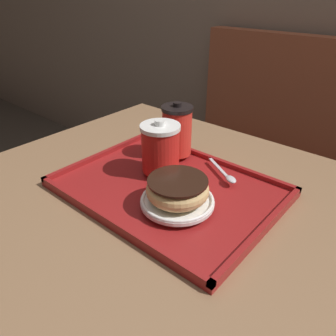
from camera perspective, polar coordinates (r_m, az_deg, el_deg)
booth_bench at (r=1.67m, az=19.64°, el=-3.95°), size 1.11×0.44×1.00m
cafe_table at (r=0.90m, az=-0.93°, el=-13.34°), size 1.01×0.89×0.75m
serving_tray at (r=0.79m, az=-0.00°, el=-3.57°), size 0.51×0.37×0.02m
coffee_cup_front at (r=0.81m, az=-1.33°, el=3.56°), size 0.10×0.10×0.13m
coffee_cup_rear at (r=0.89m, az=1.57°, el=6.62°), size 0.08×0.08×0.15m
plate_with_chocolate_donut at (r=0.71m, az=1.64°, el=-5.67°), size 0.16×0.16×0.01m
donut_chocolate_glazed at (r=0.69m, az=1.67°, el=-3.64°), size 0.13×0.13×0.05m
spoon at (r=0.82m, az=10.28°, el=-1.37°), size 0.12×0.08×0.01m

